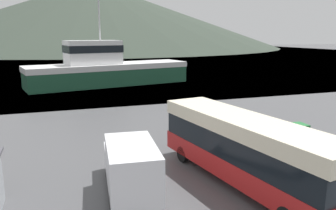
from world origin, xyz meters
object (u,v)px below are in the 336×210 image
Objects in this scene: storage_bin at (295,134)px; delivery_van at (130,166)px; tour_bus at (244,147)px; fishing_boat at (106,68)px; small_boat at (95,80)px.

delivery_van is at bearing -164.69° from storage_bin.
fishing_boat is (-1.71, 34.16, 0.53)m from tour_bus.
tour_bus is 1.90× the size of delivery_van.
delivery_van is 12.05m from storage_bin.
fishing_boat reaches higher than small_boat.
fishing_boat is 2.88m from small_boat.
small_boat is (-9.43, 31.92, -0.18)m from storage_bin.
tour_bus is 35.99m from small_boat.
small_boat is (-1.45, 1.67, -1.85)m from fishing_boat.
fishing_boat is 3.78× the size of small_boat.
tour_bus is 0.47× the size of fishing_boat.
small_boat is at bearing 85.00° from tour_bus.
storage_bin is at bearing 169.14° from small_boat.
storage_bin is 0.23× the size of small_boat.
fishing_boat is 16.41× the size of storage_bin.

